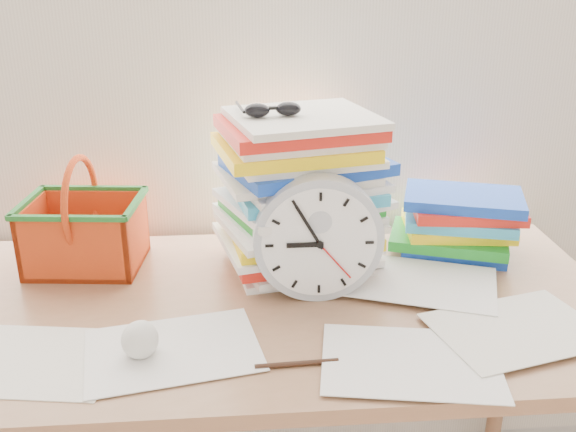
{
  "coord_description": "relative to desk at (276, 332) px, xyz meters",
  "views": [
    {
      "loc": [
        -0.07,
        0.45,
        1.4
      ],
      "look_at": [
        0.02,
        1.6,
        0.94
      ],
      "focal_mm": 40.0,
      "sensor_mm": 36.0,
      "label": 1
    }
  ],
  "objects": [
    {
      "name": "curtain",
      "position": [
        0.0,
        0.38,
        0.62
      ],
      "size": [
        2.4,
        0.01,
        2.5
      ],
      "primitive_type": "cube",
      "color": "silver",
      "rests_on": "room_shell"
    },
    {
      "name": "desk",
      "position": [
        0.0,
        0.0,
        0.0
      ],
      "size": [
        1.4,
        0.7,
        0.75
      ],
      "color": "#926544",
      "rests_on": "ground"
    },
    {
      "name": "paper_stack",
      "position": [
        0.07,
        0.16,
        0.25
      ],
      "size": [
        0.41,
        0.36,
        0.35
      ],
      "primitive_type": null,
      "rotation": [
        0.0,
        0.0,
        0.25
      ],
      "color": "white",
      "rests_on": "desk"
    },
    {
      "name": "clock",
      "position": [
        0.09,
        0.01,
        0.2
      ],
      "size": [
        0.26,
        0.05,
        0.26
      ],
      "primitive_type": "cylinder",
      "rotation": [
        1.57,
        0.0,
        0.0
      ],
      "color": "#ADB4BE",
      "rests_on": "desk"
    },
    {
      "name": "sunglasses",
      "position": [
        0.0,
        0.14,
        0.44
      ],
      "size": [
        0.15,
        0.13,
        0.03
      ],
      "primitive_type": null,
      "rotation": [
        0.0,
        0.0,
        0.14
      ],
      "color": "black",
      "rests_on": "paper_stack"
    },
    {
      "name": "book_stack",
      "position": [
        0.44,
        0.2,
        0.15
      ],
      "size": [
        0.33,
        0.28,
        0.15
      ],
      "primitive_type": null,
      "rotation": [
        0.0,
        0.0,
        -0.24
      ],
      "color": "white",
      "rests_on": "desk"
    },
    {
      "name": "basket",
      "position": [
        -0.41,
        0.2,
        0.2
      ],
      "size": [
        0.27,
        0.22,
        0.25
      ],
      "primitive_type": null,
      "rotation": [
        0.0,
        0.0,
        -0.1
      ],
      "color": "#E94B16",
      "rests_on": "desk"
    },
    {
      "name": "crumpled_ball",
      "position": [
        -0.25,
        -0.18,
        0.11
      ],
      "size": [
        0.07,
        0.07,
        0.07
      ],
      "primitive_type": "sphere",
      "color": "white",
      "rests_on": "desk"
    },
    {
      "name": "pen",
      "position": [
        0.02,
        -0.23,
        0.08
      ],
      "size": [
        0.15,
        0.02,
        0.01
      ],
      "primitive_type": "cylinder",
      "rotation": [
        0.0,
        1.57,
        0.05
      ],
      "color": "black",
      "rests_on": "desk"
    },
    {
      "name": "scattered_papers",
      "position": [
        0.0,
        0.0,
        0.08
      ],
      "size": [
        1.26,
        0.42,
        0.02
      ],
      "primitive_type": null,
      "color": "white",
      "rests_on": "desk"
    }
  ]
}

